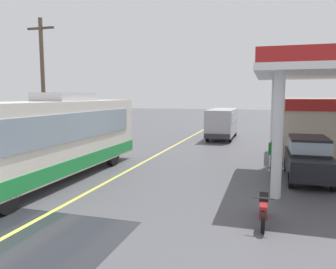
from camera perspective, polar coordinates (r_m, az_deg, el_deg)
name	(u,v)px	position (r m, az deg, el deg)	size (l,w,h in m)	color
ground	(186,139)	(26.73, 3.09, -0.86)	(120.00, 120.00, 0.00)	#4C4C51
lane_divider_stripe	(168,149)	(21.95, 0.00, -2.52)	(0.16, 50.00, 0.01)	#D8CC4C
wet_puddle_patch	(18,249)	(8.83, -24.69, -17.61)	(4.38, 4.68, 0.01)	#26282D
coach_bus_main	(53,140)	(14.56, -19.41, -0.85)	(2.60, 11.04, 3.69)	silver
car_at_pump	(308,156)	(15.12, 23.20, -3.46)	(1.70, 4.20, 1.82)	black
minibus_opposing_lane	(222,121)	(27.47, 9.44, 2.35)	(2.04, 6.13, 2.44)	#A5A5AD
motorcycle_parked_forecourt	(263,208)	(9.72, 16.28, -12.19)	(0.55, 1.80, 0.92)	black
pedestrian_near_pump	(274,152)	(16.16, 18.02, -2.89)	(0.55, 0.22, 1.66)	#33333F
utility_pole_roadside	(43,84)	(21.36, -20.92, 8.19)	(1.80, 0.24, 8.12)	brown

